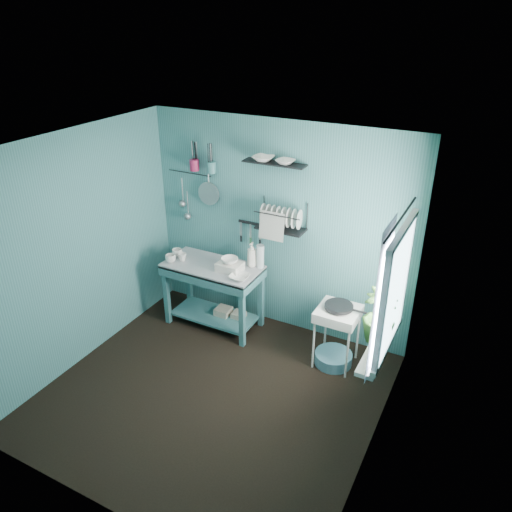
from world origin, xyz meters
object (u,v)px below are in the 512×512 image
at_px(soap_bottle, 252,254).
at_px(water_bottle, 260,256).
at_px(potted_plant, 379,315).
at_px(wash_tub, 230,267).
at_px(utensil_cup_magenta, 194,165).
at_px(hotplate_stand, 336,336).
at_px(dish_rack, 281,216).
at_px(work_counter, 214,295).
at_px(storage_tin_large, 224,316).
at_px(mug_right, 177,253).
at_px(colander, 209,194).
at_px(mug_left, 171,259).
at_px(mug_mid, 182,257).
at_px(floor_basin, 333,358).
at_px(frying_pan, 339,306).
at_px(storage_tin_small, 239,319).
at_px(utensil_cup_teal, 211,167).

bearing_deg(soap_bottle, water_bottle, 11.31).
xyz_separation_m(soap_bottle, potted_plant, (1.69, -0.78, 0.12)).
distance_m(wash_tub, potted_plant, 1.95).
bearing_deg(utensil_cup_magenta, potted_plant, -20.01).
bearing_deg(hotplate_stand, dish_rack, 159.13).
height_order(work_counter, dish_rack, dish_rack).
relative_size(wash_tub, storage_tin_large, 1.27).
xyz_separation_m(mug_right, storage_tin_large, (0.60, 0.05, -0.75)).
xyz_separation_m(wash_tub, dish_rack, (0.49, 0.31, 0.60)).
xyz_separation_m(colander, potted_plant, (2.35, -0.95, -0.46)).
distance_m(mug_left, water_bottle, 1.07).
relative_size(soap_bottle, colander, 1.07).
xyz_separation_m(mug_right, water_bottle, (1.02, 0.22, 0.09)).
bearing_deg(mug_mid, dish_rack, 17.20).
xyz_separation_m(mug_right, floor_basin, (2.07, -0.06, -0.80)).
distance_m(frying_pan, potted_plant, 0.83).
height_order(utensil_cup_magenta, storage_tin_large, utensil_cup_magenta).
xyz_separation_m(mug_left, storage_tin_small, (0.78, 0.24, -0.76)).
distance_m(utensil_cup_magenta, potted_plant, 2.79).
height_order(utensil_cup_magenta, utensil_cup_teal, utensil_cup_teal).
xyz_separation_m(wash_tub, hotplate_stand, (1.33, -0.02, -0.52)).
distance_m(work_counter, mug_mid, 0.60).
xyz_separation_m(mug_left, water_bottle, (1.00, 0.38, 0.09)).
relative_size(colander, potted_plant, 0.54).
xyz_separation_m(wash_tub, utensil_cup_magenta, (-0.66, 0.36, 1.02)).
xyz_separation_m(utensil_cup_magenta, floor_basin, (1.98, -0.40, -1.82)).
height_order(work_counter, floor_basin, work_counter).
bearing_deg(soap_bottle, utensil_cup_magenta, 170.62).
relative_size(mug_left, water_bottle, 0.44).
bearing_deg(water_bottle, work_counter, -157.07).
distance_m(hotplate_stand, floor_basin, 0.28).
height_order(mug_mid, soap_bottle, soap_bottle).
bearing_deg(hotplate_stand, potted_plant, -44.85).
distance_m(mug_mid, soap_bottle, 0.85).
relative_size(utensil_cup_magenta, colander, 0.46).
distance_m(work_counter, mug_right, 0.68).
relative_size(water_bottle, floor_basin, 0.68).
bearing_deg(utensil_cup_magenta, storage_tin_large, -29.44).
height_order(storage_tin_small, floor_basin, storage_tin_small).
xyz_separation_m(frying_pan, utensil_cup_magenta, (-1.99, 0.38, 1.15)).
bearing_deg(soap_bottle, utensil_cup_teal, 167.02).
xyz_separation_m(frying_pan, utensil_cup_teal, (-1.75, 0.38, 1.15)).
bearing_deg(potted_plant, utensil_cup_teal, 158.11).
bearing_deg(mug_mid, frying_pan, 0.50).
height_order(mug_right, potted_plant, potted_plant).
bearing_deg(dish_rack, frying_pan, -14.11).
distance_m(utensil_cup_magenta, utensil_cup_teal, 0.23).
xyz_separation_m(soap_bottle, hotplate_stand, (1.16, -0.24, -0.62)).
height_order(hotplate_stand, storage_tin_large, hotplate_stand).
bearing_deg(colander, wash_tub, -37.98).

